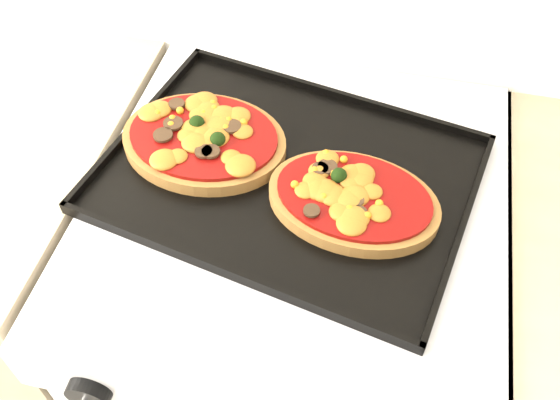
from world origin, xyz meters
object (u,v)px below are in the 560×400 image
(stove, at_px, (294,337))
(pizza_right, at_px, (354,198))
(pizza_left, at_px, (204,139))
(baking_tray, at_px, (288,173))

(stove, relative_size, pizza_right, 3.83)
(pizza_right, bearing_deg, pizza_left, 164.78)
(baking_tray, relative_size, pizza_right, 2.16)
(pizza_left, xyz_separation_m, pizza_right, (0.23, -0.06, -0.00))
(stove, distance_m, baking_tray, 0.47)
(stove, distance_m, pizza_right, 0.49)
(baking_tray, bearing_deg, stove, -26.65)
(stove, relative_size, baking_tray, 1.77)
(baking_tray, distance_m, pizza_right, 0.11)
(stove, xyz_separation_m, baking_tray, (-0.02, 0.02, 0.47))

